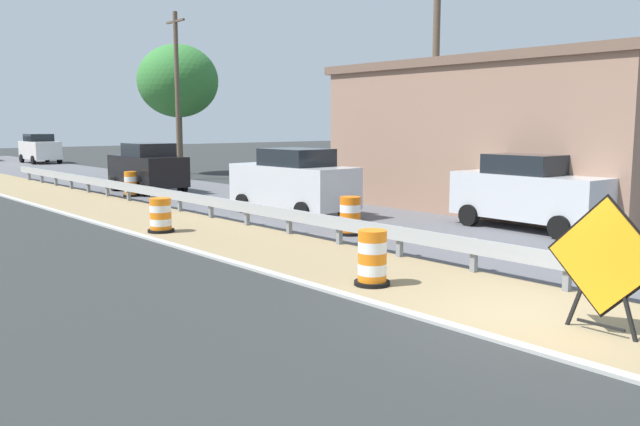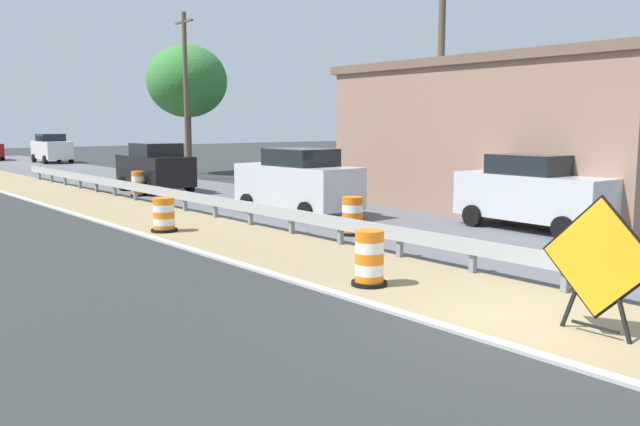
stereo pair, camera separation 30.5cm
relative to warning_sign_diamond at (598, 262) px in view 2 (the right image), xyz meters
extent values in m
plane|color=#2B2D2D|center=(-0.13, 1.06, -1.07)|extent=(160.00, 160.00, 0.00)
cube|color=#8E7A56|center=(0.36, 1.06, -1.07)|extent=(3.38, 120.00, 0.01)
cube|color=#ADADA8|center=(-1.43, 1.06, -1.07)|extent=(0.20, 120.00, 0.11)
cube|color=#999EA3|center=(1.80, 3.64, -0.52)|extent=(0.08, 59.64, 0.32)
cube|color=slate|center=(1.88, 1.58, -0.72)|extent=(0.12, 0.12, 0.70)
cube|color=slate|center=(1.88, 3.64, -0.72)|extent=(0.12, 0.12, 0.70)
cube|color=slate|center=(1.88, 5.69, -0.72)|extent=(0.12, 0.12, 0.70)
cube|color=slate|center=(1.88, 7.75, -0.72)|extent=(0.12, 0.12, 0.70)
cube|color=slate|center=(1.88, 9.81, -0.72)|extent=(0.12, 0.12, 0.70)
cube|color=slate|center=(1.88, 11.86, -0.72)|extent=(0.12, 0.12, 0.70)
cube|color=slate|center=(1.88, 13.92, -0.72)|extent=(0.12, 0.12, 0.70)
cube|color=slate|center=(1.88, 15.98, -0.72)|extent=(0.12, 0.12, 0.70)
cube|color=slate|center=(1.88, 18.03, -0.72)|extent=(0.12, 0.12, 0.70)
cube|color=slate|center=(1.88, 20.09, -0.72)|extent=(0.12, 0.12, 0.70)
cube|color=slate|center=(1.88, 22.15, -0.72)|extent=(0.12, 0.12, 0.70)
cube|color=slate|center=(1.88, 24.20, -0.72)|extent=(0.12, 0.12, 0.70)
cube|color=slate|center=(1.88, 26.26, -0.72)|extent=(0.12, 0.12, 0.70)
cube|color=slate|center=(1.88, 28.32, -0.72)|extent=(0.12, 0.12, 0.70)
cube|color=slate|center=(1.88, 30.37, -0.72)|extent=(0.12, 0.12, 0.70)
cube|color=slate|center=(1.88, 32.43, -0.72)|extent=(0.12, 0.12, 0.70)
cube|color=black|center=(0.01, -0.35, -0.55)|extent=(0.06, 0.39, 1.06)
cube|color=black|center=(0.02, 0.35, -0.55)|extent=(0.06, 0.39, 1.06)
cube|color=black|center=(0.01, 0.00, -0.95)|extent=(0.05, 0.72, 0.04)
cube|color=orange|center=(-0.01, 0.00, 0.06)|extent=(0.05, 1.71, 1.71)
cube|color=black|center=(0.01, 0.00, 0.06)|extent=(0.04, 1.81, 1.81)
cylinder|color=orange|center=(-0.49, 4.20, -0.97)|extent=(0.54, 0.54, 0.21)
cylinder|color=white|center=(-0.49, 4.20, -0.76)|extent=(0.54, 0.54, 0.21)
cylinder|color=orange|center=(-0.49, 4.20, -0.55)|extent=(0.54, 0.54, 0.21)
cylinder|color=white|center=(-0.49, 4.20, -0.34)|extent=(0.54, 0.54, 0.21)
cylinder|color=orange|center=(-0.49, 4.20, -0.13)|extent=(0.54, 0.54, 0.21)
cylinder|color=black|center=(-0.49, 4.20, -1.03)|extent=(0.68, 0.68, 0.08)
cylinder|color=orange|center=(3.07, 8.63, -0.97)|extent=(0.57, 0.57, 0.21)
cylinder|color=white|center=(3.07, 8.63, -0.76)|extent=(0.57, 0.57, 0.21)
cylinder|color=orange|center=(3.07, 8.63, -0.55)|extent=(0.57, 0.57, 0.21)
cylinder|color=white|center=(3.07, 8.63, -0.34)|extent=(0.57, 0.57, 0.21)
cylinder|color=orange|center=(3.07, 8.63, -0.13)|extent=(0.57, 0.57, 0.21)
cylinder|color=black|center=(3.07, 8.63, -1.03)|extent=(0.71, 0.71, 0.08)
cylinder|color=orange|center=(-0.66, 12.38, -0.98)|extent=(0.59, 0.59, 0.19)
cylinder|color=white|center=(-0.66, 12.38, -0.78)|extent=(0.59, 0.59, 0.19)
cylinder|color=orange|center=(-0.66, 12.38, -0.59)|extent=(0.59, 0.59, 0.19)
cylinder|color=white|center=(-0.66, 12.38, -0.40)|extent=(0.59, 0.59, 0.19)
cylinder|color=orange|center=(-0.66, 12.38, -0.21)|extent=(0.59, 0.59, 0.19)
cylinder|color=black|center=(-0.66, 12.38, -1.03)|extent=(0.74, 0.74, 0.08)
cylinder|color=orange|center=(2.61, 21.48, -0.97)|extent=(0.51, 0.51, 0.21)
cylinder|color=white|center=(2.61, 21.48, -0.76)|extent=(0.51, 0.51, 0.21)
cylinder|color=orange|center=(2.61, 21.48, -0.55)|extent=(0.51, 0.51, 0.21)
cylinder|color=white|center=(2.61, 21.48, -0.35)|extent=(0.51, 0.51, 0.21)
cylinder|color=orange|center=(2.61, 21.48, -0.14)|extent=(0.51, 0.51, 0.21)
cylinder|color=black|center=(2.61, 21.48, -1.03)|extent=(0.63, 0.63, 0.08)
cube|color=silver|center=(4.36, 12.80, -0.09)|extent=(2.01, 4.74, 1.32)
cube|color=black|center=(4.36, 12.62, 0.85)|extent=(1.73, 2.21, 0.56)
cylinder|color=black|center=(3.39, 14.31, -0.75)|extent=(0.24, 0.65, 0.64)
cylinder|color=black|center=(5.21, 14.38, -0.75)|extent=(0.24, 0.65, 0.64)
cylinder|color=black|center=(3.51, 11.23, -0.75)|extent=(0.24, 0.65, 0.64)
cylinder|color=black|center=(5.33, 11.30, -0.75)|extent=(0.24, 0.65, 0.64)
cube|color=silver|center=(7.33, 47.66, -0.09)|extent=(1.95, 4.42, 1.32)
cube|color=black|center=(7.33, 47.84, 0.85)|extent=(1.73, 2.05, 0.56)
cylinder|color=black|center=(8.25, 46.20, -0.75)|extent=(0.23, 0.64, 0.64)
cylinder|color=black|center=(6.36, 46.23, -0.75)|extent=(0.23, 0.64, 0.64)
cylinder|color=black|center=(8.29, 49.10, -0.75)|extent=(0.23, 0.64, 0.64)
cylinder|color=black|center=(6.40, 49.13, -0.75)|extent=(0.23, 0.64, 0.64)
cube|color=black|center=(3.93, 22.61, -0.11)|extent=(1.96, 4.36, 1.28)
cube|color=black|center=(3.93, 22.44, 0.81)|extent=(1.72, 2.02, 0.56)
cylinder|color=black|center=(3.02, 24.06, -0.75)|extent=(0.23, 0.64, 0.64)
cylinder|color=black|center=(4.89, 24.02, -0.75)|extent=(0.23, 0.64, 0.64)
cylinder|color=black|center=(2.96, 21.21, -0.75)|extent=(0.23, 0.64, 0.64)
cylinder|color=black|center=(4.84, 21.17, -0.75)|extent=(0.23, 0.64, 0.64)
cube|color=silver|center=(7.63, 5.98, -0.12)|extent=(1.85, 4.58, 1.26)
cube|color=black|center=(7.64, 6.16, 0.79)|extent=(1.60, 2.13, 0.56)
cylinder|color=black|center=(8.43, 4.46, -0.75)|extent=(0.24, 0.65, 0.64)
cylinder|color=black|center=(6.73, 4.51, -0.75)|extent=(0.24, 0.65, 0.64)
cylinder|color=black|center=(8.53, 7.44, -0.75)|extent=(0.24, 0.65, 0.64)
cylinder|color=black|center=(6.83, 7.49, -0.75)|extent=(0.24, 0.65, 0.64)
cylinder|color=black|center=(5.13, 53.22, -0.75)|extent=(0.23, 0.64, 0.64)
cube|color=#93705B|center=(11.19, 9.28, 1.37)|extent=(6.13, 11.83, 4.88)
cube|color=brown|center=(11.19, 9.28, 3.95)|extent=(6.37, 12.30, 0.30)
cylinder|color=brown|center=(8.57, 10.35, 3.48)|extent=(0.24, 0.24, 9.11)
cylinder|color=brown|center=(8.10, 27.42, 3.31)|extent=(0.24, 0.24, 8.76)
cube|color=brown|center=(8.10, 27.42, 7.19)|extent=(0.12, 1.80, 0.10)
cylinder|color=brown|center=(10.02, 30.86, 0.72)|extent=(0.36, 0.36, 3.58)
ellipsoid|color=#337533|center=(10.02, 30.86, 4.38)|extent=(4.68, 4.68, 4.21)
camera|label=1|loc=(-9.14, -4.46, 1.97)|focal=37.25mm
camera|label=2|loc=(-8.91, -4.66, 1.97)|focal=37.25mm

